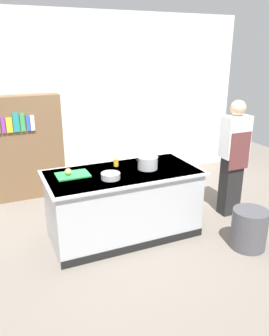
% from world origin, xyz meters
% --- Properties ---
extents(ground_plane, '(10.00, 10.00, 0.00)m').
position_xyz_m(ground_plane, '(0.00, 0.00, 0.00)').
color(ground_plane, slate).
extents(back_wall, '(6.40, 0.12, 3.00)m').
position_xyz_m(back_wall, '(0.00, 2.10, 1.50)').
color(back_wall, white).
rests_on(back_wall, ground_plane).
extents(counter_island, '(1.98, 0.98, 0.90)m').
position_xyz_m(counter_island, '(0.00, -0.00, 0.47)').
color(counter_island, '#B7BABF').
rests_on(counter_island, ground_plane).
extents(cutting_board, '(0.40, 0.28, 0.02)m').
position_xyz_m(cutting_board, '(-0.62, 0.12, 0.91)').
color(cutting_board, green).
rests_on(cutting_board, counter_island).
extents(onion, '(0.08, 0.08, 0.08)m').
position_xyz_m(onion, '(-0.67, 0.11, 0.96)').
color(onion, tan).
rests_on(onion, cutting_board).
extents(stock_pot, '(0.33, 0.26, 0.16)m').
position_xyz_m(stock_pot, '(0.34, -0.02, 0.98)').
color(stock_pot, '#B7BABF').
rests_on(stock_pot, counter_island).
extents(mixing_bowl, '(0.23, 0.23, 0.07)m').
position_xyz_m(mixing_bowl, '(-0.23, -0.17, 0.94)').
color(mixing_bowl, '#B7BABF').
rests_on(mixing_bowl, counter_island).
extents(juice_cup, '(0.07, 0.07, 0.10)m').
position_xyz_m(juice_cup, '(0.00, 0.24, 0.95)').
color(juice_cup, yellow).
rests_on(juice_cup, counter_island).
extents(trash_bin, '(0.44, 0.44, 0.51)m').
position_xyz_m(trash_bin, '(1.32, -0.93, 0.25)').
color(trash_bin, '#4C4C51').
rests_on(trash_bin, ground_plane).
extents(person_chef, '(0.38, 0.25, 1.72)m').
position_xyz_m(person_chef, '(1.70, -0.07, 0.91)').
color(person_chef, black).
rests_on(person_chef, ground_plane).
extents(bookshelf, '(1.10, 0.31, 1.70)m').
position_xyz_m(bookshelf, '(-0.95, 1.80, 0.85)').
color(bookshelf, brown).
rests_on(bookshelf, ground_plane).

